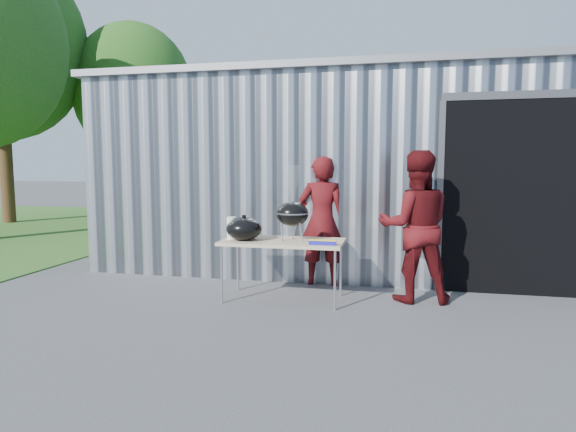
% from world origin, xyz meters
% --- Properties ---
extents(ground, '(80.00, 80.00, 0.00)m').
position_xyz_m(ground, '(0.00, 0.00, 0.00)').
color(ground, '#434345').
extents(building, '(8.20, 6.20, 3.10)m').
position_xyz_m(building, '(0.92, 4.59, 1.54)').
color(building, '#B7BCC4').
rests_on(building, ground).
extents(tree_far, '(3.65, 3.65, 6.05)m').
position_xyz_m(tree_far, '(-6.50, 9.00, 3.94)').
color(tree_far, '#442D19').
rests_on(tree_far, ground).
extents(folding_table, '(1.50, 0.75, 0.75)m').
position_xyz_m(folding_table, '(0.13, 0.82, 0.71)').
color(folding_table, tan).
rests_on(folding_table, ground).
extents(kettle_grill, '(0.41, 0.41, 0.93)m').
position_xyz_m(kettle_grill, '(0.26, 0.83, 1.18)').
color(kettle_grill, black).
rests_on(kettle_grill, folding_table).
extents(grill_lid, '(0.44, 0.44, 0.32)m').
position_xyz_m(grill_lid, '(-0.33, 0.72, 0.89)').
color(grill_lid, black).
rests_on(grill_lid, folding_table).
extents(paper_towels, '(0.12, 0.12, 0.28)m').
position_xyz_m(paper_towels, '(-0.51, 0.77, 0.89)').
color(paper_towels, white).
rests_on(paper_towels, folding_table).
extents(white_tub, '(0.20, 0.15, 0.10)m').
position_xyz_m(white_tub, '(-0.42, 0.99, 0.80)').
color(white_tub, white).
rests_on(white_tub, folding_table).
extents(foil_box, '(0.32, 0.05, 0.06)m').
position_xyz_m(foil_box, '(0.67, 0.57, 0.78)').
color(foil_box, '#1A189F').
rests_on(foil_box, folding_table).
extents(person_cook, '(0.69, 0.48, 1.80)m').
position_xyz_m(person_cook, '(0.50, 1.70, 0.90)').
color(person_cook, '#490C0E').
rests_on(person_cook, ground).
extents(person_bystander, '(0.98, 0.81, 1.85)m').
position_xyz_m(person_bystander, '(1.73, 1.13, 0.93)').
color(person_bystander, '#490C0E').
rests_on(person_bystander, ground).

